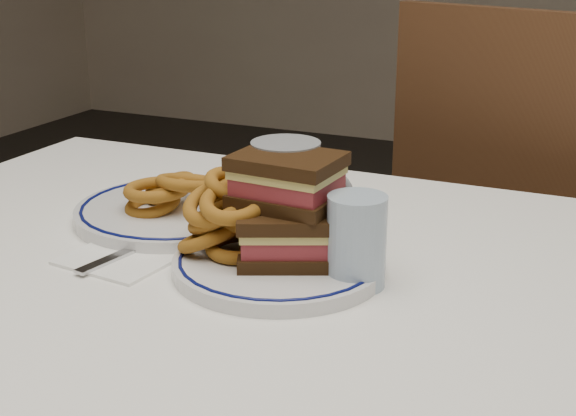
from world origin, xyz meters
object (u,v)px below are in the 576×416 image
at_px(chair_far, 524,234).
at_px(reuben_sandwich, 289,208).
at_px(main_plate, 279,263).
at_px(far_plate, 177,211).
at_px(beer_mug, 288,197).

xyz_separation_m(chair_far, reuben_sandwich, (-0.17, -0.80, 0.28)).
xyz_separation_m(main_plate, far_plate, (-0.21, 0.11, 0.00)).
bearing_deg(beer_mug, chair_far, 75.34).
height_order(reuben_sandwich, far_plate, reuben_sandwich).
relative_size(reuben_sandwich, beer_mug, 1.04).
bearing_deg(reuben_sandwich, chair_far, 77.93).
height_order(main_plate, reuben_sandwich, reuben_sandwich).
bearing_deg(chair_far, far_plate, -118.90).
xyz_separation_m(chair_far, far_plate, (-0.38, -0.70, 0.22)).
xyz_separation_m(main_plate, reuben_sandwich, (0.01, 0.01, 0.07)).
relative_size(chair_far, far_plate, 3.56).
distance_m(chair_far, reuben_sandwich, 0.86).
xyz_separation_m(chair_far, beer_mug, (-0.19, -0.74, 0.28)).
height_order(chair_far, far_plate, chair_far).
relative_size(chair_far, main_plate, 4.00).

